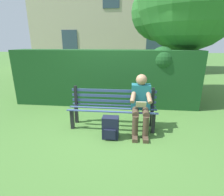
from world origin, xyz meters
TOP-DOWN VIEW (x-y plane):
  - ground at (0.00, 0.00)m, footprint 60.00×60.00m
  - park_bench at (0.00, -0.07)m, footprint 1.86×0.46m
  - person_seated at (-0.58, 0.10)m, footprint 0.44×0.73m
  - hedge_backdrop at (0.36, -1.54)m, footprint 5.24×0.82m
  - tree at (-1.85, -2.50)m, footprint 3.20×3.05m
  - building_facade at (0.82, -8.39)m, footprint 9.68×2.94m
  - backpack at (-0.01, 0.46)m, footprint 0.31×0.27m

SIDE VIEW (x-z plane):
  - ground at x=0.00m, z-range 0.00..0.00m
  - backpack at x=-0.01m, z-range 0.00..0.44m
  - park_bench at x=0.00m, z-range 0.02..0.88m
  - person_seated at x=-0.58m, z-range 0.04..1.22m
  - hedge_backdrop at x=0.36m, z-range -0.01..1.67m
  - tree at x=-1.85m, z-range 0.69..5.24m
  - building_facade at x=0.82m, z-range 0.00..6.66m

